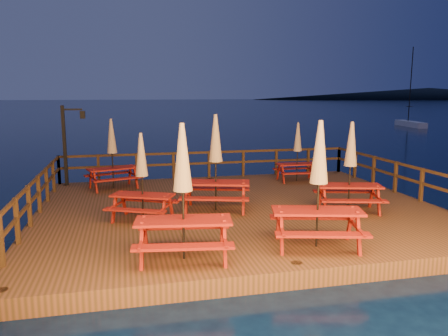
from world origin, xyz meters
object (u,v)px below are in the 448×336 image
Objects in this scene: picnic_table_1 at (142,175)px; picnic_table_2 at (183,190)px; picnic_table_0 at (112,153)px; lamp_post at (69,138)px; sailboat at (410,124)px.

picnic_table_1 is 3.17m from picnic_table_2.
picnic_table_0 is 1.06× the size of picnic_table_1.
picnic_table_1 is at bearing -65.27° from lamp_post.
sailboat is 43.49m from picnic_table_0.
picnic_table_2 is (0.71, -3.08, 0.24)m from picnic_table_1.
picnic_table_1 is at bearing -123.22° from sailboat.
picnic_table_0 is (-32.90, -28.41, 1.41)m from sailboat.
lamp_post reaches higher than picnic_table_0.
picnic_table_2 is at bearing -69.40° from lamp_post.
picnic_table_2 reaches higher than picnic_table_0.
picnic_table_0 is at bearing 125.97° from picnic_table_1.
lamp_post reaches higher than picnic_table_1.
picnic_table_2 is at bearing -96.27° from picnic_table_0.
picnic_table_1 is (-32.02, -32.77, 1.34)m from sailboat.
picnic_table_1 is (2.45, -5.32, -0.55)m from lamp_post.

